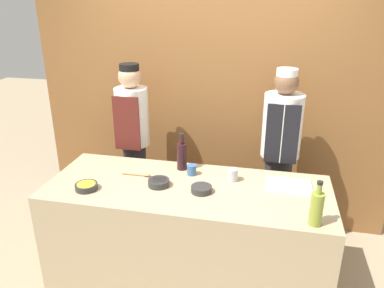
{
  "coord_description": "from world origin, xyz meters",
  "views": [
    {
      "loc": [
        0.57,
        -2.44,
        2.25
      ],
      "look_at": [
        0.0,
        0.17,
        1.18
      ],
      "focal_mm": 35.0,
      "sensor_mm": 36.0,
      "label": 1
    }
  ],
  "objects_px": {
    "sauce_bowl_orange": "(159,182)",
    "bottle_oil": "(317,208)",
    "sauce_bowl_red": "(201,189)",
    "cutting_board": "(289,185)",
    "bottle_wine": "(182,155)",
    "cup_blue": "(192,170)",
    "chef_right": "(279,156)",
    "wooden_spoon": "(140,175)",
    "cup_steel": "(233,175)",
    "chef_left": "(134,143)",
    "sauce_bowl_yellow": "(86,186)"
  },
  "relations": [
    {
      "from": "sauce_bowl_orange",
      "to": "bottle_oil",
      "type": "xyz_separation_m",
      "value": [
        1.11,
        -0.28,
        0.09
      ]
    },
    {
      "from": "sauce_bowl_red",
      "to": "cutting_board",
      "type": "relative_size",
      "value": 0.46
    },
    {
      "from": "sauce_bowl_orange",
      "to": "cutting_board",
      "type": "bearing_deg",
      "value": 11.28
    },
    {
      "from": "sauce_bowl_orange",
      "to": "bottle_wine",
      "type": "distance_m",
      "value": 0.35
    },
    {
      "from": "cup_blue",
      "to": "chef_right",
      "type": "height_order",
      "value": "chef_right"
    },
    {
      "from": "sauce_bowl_red",
      "to": "cutting_board",
      "type": "bearing_deg",
      "value": 19.24
    },
    {
      "from": "wooden_spoon",
      "to": "chef_right",
      "type": "height_order",
      "value": "chef_right"
    },
    {
      "from": "sauce_bowl_orange",
      "to": "bottle_oil",
      "type": "distance_m",
      "value": 1.15
    },
    {
      "from": "cup_steel",
      "to": "chef_left",
      "type": "bearing_deg",
      "value": 153.3
    },
    {
      "from": "bottle_wine",
      "to": "cup_blue",
      "type": "bearing_deg",
      "value": -41.05
    },
    {
      "from": "sauce_bowl_red",
      "to": "chef_right",
      "type": "xyz_separation_m",
      "value": [
        0.56,
        0.73,
        0.0
      ]
    },
    {
      "from": "bottle_oil",
      "to": "cup_blue",
      "type": "xyz_separation_m",
      "value": [
        -0.91,
        0.52,
        -0.08
      ]
    },
    {
      "from": "cup_steel",
      "to": "wooden_spoon",
      "type": "distance_m",
      "value": 0.74
    },
    {
      "from": "cutting_board",
      "to": "chef_left",
      "type": "bearing_deg",
      "value": 160.22
    },
    {
      "from": "sauce_bowl_yellow",
      "to": "chef_right",
      "type": "height_order",
      "value": "chef_right"
    },
    {
      "from": "cup_blue",
      "to": "bottle_wine",
      "type": "bearing_deg",
      "value": 138.95
    },
    {
      "from": "sauce_bowl_yellow",
      "to": "cup_blue",
      "type": "distance_m",
      "value": 0.82
    },
    {
      "from": "chef_left",
      "to": "wooden_spoon",
      "type": "bearing_deg",
      "value": -65.21
    },
    {
      "from": "bottle_wine",
      "to": "cup_steel",
      "type": "height_order",
      "value": "bottle_wine"
    },
    {
      "from": "sauce_bowl_yellow",
      "to": "chef_left",
      "type": "bearing_deg",
      "value": 87.1
    },
    {
      "from": "sauce_bowl_orange",
      "to": "wooden_spoon",
      "type": "height_order",
      "value": "sauce_bowl_orange"
    },
    {
      "from": "wooden_spoon",
      "to": "cup_steel",
      "type": "bearing_deg",
      "value": 6.01
    },
    {
      "from": "cup_steel",
      "to": "wooden_spoon",
      "type": "bearing_deg",
      "value": -173.99
    },
    {
      "from": "cup_blue",
      "to": "chef_left",
      "type": "xyz_separation_m",
      "value": [
        -0.67,
        0.47,
        -0.01
      ]
    },
    {
      "from": "bottle_oil",
      "to": "chef_right",
      "type": "xyz_separation_m",
      "value": [
        -0.22,
        0.99,
        -0.09
      ]
    },
    {
      "from": "cup_steel",
      "to": "wooden_spoon",
      "type": "height_order",
      "value": "cup_steel"
    },
    {
      "from": "cutting_board",
      "to": "wooden_spoon",
      "type": "distance_m",
      "value": 1.16
    },
    {
      "from": "wooden_spoon",
      "to": "chef_left",
      "type": "distance_m",
      "value": 0.64
    },
    {
      "from": "cup_blue",
      "to": "sauce_bowl_red",
      "type": "bearing_deg",
      "value": -63.45
    },
    {
      "from": "cup_steel",
      "to": "bottle_wine",
      "type": "bearing_deg",
      "value": 164.33
    },
    {
      "from": "chef_left",
      "to": "cup_blue",
      "type": "bearing_deg",
      "value": -35.11
    },
    {
      "from": "cup_blue",
      "to": "chef_right",
      "type": "distance_m",
      "value": 0.83
    },
    {
      "from": "cup_steel",
      "to": "chef_left",
      "type": "distance_m",
      "value": 1.12
    },
    {
      "from": "bottle_wine",
      "to": "chef_left",
      "type": "distance_m",
      "value": 0.69
    },
    {
      "from": "cup_steel",
      "to": "bottle_oil",
      "type": "bearing_deg",
      "value": -40.27
    },
    {
      "from": "cutting_board",
      "to": "cup_blue",
      "type": "bearing_deg",
      "value": 176.71
    },
    {
      "from": "bottle_oil",
      "to": "cup_blue",
      "type": "distance_m",
      "value": 1.05
    },
    {
      "from": "sauce_bowl_orange",
      "to": "sauce_bowl_red",
      "type": "bearing_deg",
      "value": -4.62
    },
    {
      "from": "chef_right",
      "to": "bottle_oil",
      "type": "bearing_deg",
      "value": -77.54
    },
    {
      "from": "cup_steel",
      "to": "chef_right",
      "type": "relative_size",
      "value": 0.06
    },
    {
      "from": "cup_blue",
      "to": "wooden_spoon",
      "type": "height_order",
      "value": "cup_blue"
    },
    {
      "from": "bottle_oil",
      "to": "sauce_bowl_orange",
      "type": "bearing_deg",
      "value": 165.62
    },
    {
      "from": "cutting_board",
      "to": "wooden_spoon",
      "type": "height_order",
      "value": "wooden_spoon"
    },
    {
      "from": "sauce_bowl_orange",
      "to": "chef_right",
      "type": "distance_m",
      "value": 1.14
    },
    {
      "from": "cutting_board",
      "to": "chef_right",
      "type": "bearing_deg",
      "value": 97.77
    },
    {
      "from": "sauce_bowl_yellow",
      "to": "cup_blue",
      "type": "height_order",
      "value": "cup_blue"
    },
    {
      "from": "sauce_bowl_orange",
      "to": "wooden_spoon",
      "type": "relative_size",
      "value": 0.68
    },
    {
      "from": "wooden_spoon",
      "to": "bottle_oil",
      "type": "bearing_deg",
      "value": -17.41
    },
    {
      "from": "wooden_spoon",
      "to": "cup_blue",
      "type": "bearing_deg",
      "value": 15.47
    },
    {
      "from": "cup_steel",
      "to": "cup_blue",
      "type": "bearing_deg",
      "value": 174.24
    }
  ]
}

